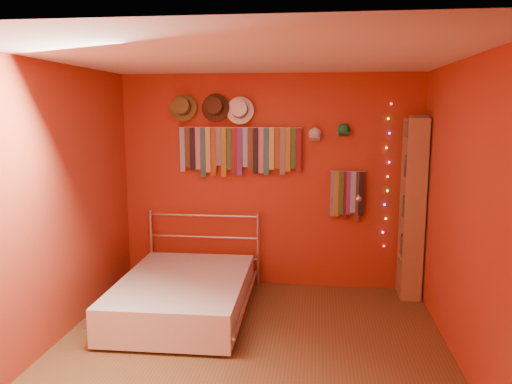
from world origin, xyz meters
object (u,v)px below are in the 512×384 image
at_px(bed, 184,295).
at_px(reading_lamp, 358,198).
at_px(bookshelf, 417,208).
at_px(tie_rack, 239,149).

bearing_deg(bed, reading_lamp, 23.02).
height_order(bookshelf, bed, bookshelf).
xyz_separation_m(reading_lamp, bookshelf, (0.64, 0.01, -0.10)).
distance_m(tie_rack, reading_lamp, 1.47).
bearing_deg(reading_lamp, tie_rack, 173.15).
distance_m(reading_lamp, bookshelf, 0.64).
height_order(tie_rack, bookshelf, bookshelf).
height_order(tie_rack, bed, tie_rack).
relative_size(reading_lamp, bookshelf, 0.15).
bearing_deg(bookshelf, bed, -161.46).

